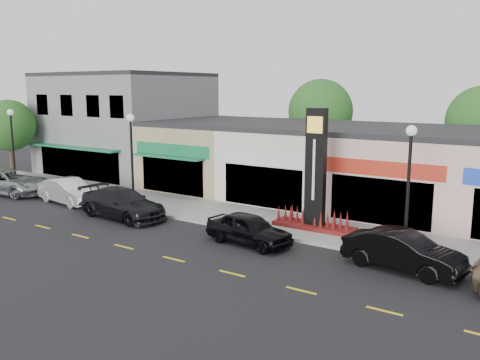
{
  "coord_description": "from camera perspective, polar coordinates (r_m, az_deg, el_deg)",
  "views": [
    {
      "loc": [
        13.74,
        -18.33,
        7.09
      ],
      "look_at": [
        -1.37,
        4.0,
        2.2
      ],
      "focal_mm": 38.0,
      "sensor_mm": 36.0,
      "label": 1
    }
  ],
  "objects": [
    {
      "name": "car_white_van",
      "position": [
        33.29,
        -18.67,
        -1.2
      ],
      "size": [
        2.13,
        4.87,
        1.56
      ],
      "primitive_type": "imported",
      "rotation": [
        0.0,
        0.0,
        1.47
      ],
      "color": "silver",
      "rests_on": "ground"
    },
    {
      "name": "shop_cream",
      "position": [
        33.8,
        6.94,
        2.23
      ],
      "size": [
        7.0,
        10.01,
        4.8
      ],
      "color": "beige",
      "rests_on": "ground"
    },
    {
      "name": "lamp_west_near",
      "position": [
        30.32,
        -12.07,
        3.21
      ],
      "size": [
        0.44,
        0.44,
        5.47
      ],
      "color": "black",
      "rests_on": "sidewalk"
    },
    {
      "name": "car_dark_sedan",
      "position": [
        28.78,
        -13.04,
        -2.59
      ],
      "size": [
        2.69,
        5.75,
        1.62
      ],
      "primitive_type": "imported",
      "rotation": [
        0.0,
        0.0,
        1.49
      ],
      "color": "black",
      "rests_on": "ground"
    },
    {
      "name": "pylon_sign",
      "position": [
        25.42,
        8.44,
        -0.75
      ],
      "size": [
        4.2,
        1.3,
        6.0
      ],
      "color": "#56130E",
      "rests_on": "sidewalk"
    },
    {
      "name": "lamp_east_near",
      "position": [
        21.91,
        18.42,
        0.26
      ],
      "size": [
        0.44,
        0.44,
        5.47
      ],
      "color": "black",
      "rests_on": "sidewalk"
    },
    {
      "name": "shop_pink_w",
      "position": [
        31.27,
        18.41,
        1.12
      ],
      "size": [
        7.0,
        10.01,
        4.8
      ],
      "color": "#CFA19D",
      "rests_on": "ground"
    },
    {
      "name": "curb",
      "position": [
        25.6,
        0.16,
        -5.62
      ],
      "size": [
        52.0,
        0.2,
        0.15
      ],
      "primitive_type": "cube",
      "color": "gray",
      "rests_on": "ground"
    },
    {
      "name": "tree_rear_west",
      "position": [
        41.82,
        9.03,
        7.59
      ],
      "size": [
        5.2,
        5.2,
        7.83
      ],
      "color": "#382619",
      "rests_on": "ground"
    },
    {
      "name": "ground",
      "position": [
        23.98,
        -2.66,
        -6.93
      ],
      "size": [
        120.0,
        120.0,
        0.0
      ],
      "primitive_type": "plane",
      "color": "black",
      "rests_on": "ground"
    },
    {
      "name": "lamp_west_far",
      "position": [
        39.81,
        -24.19,
        4.17
      ],
      "size": [
        0.44,
        0.44,
        5.47
      ],
      "color": "black",
      "rests_on": "sidewalk"
    },
    {
      "name": "sidewalk",
      "position": [
        27.43,
        2.79,
        -4.55
      ],
      "size": [
        52.0,
        4.3,
        0.15
      ],
      "primitive_type": "cube",
      "color": "gray",
      "rests_on": "ground"
    },
    {
      "name": "tree_west_sidewalk",
      "position": [
        43.77,
        -24.48,
        5.59
      ],
      "size": [
        4.0,
        4.0,
        6.22
      ],
      "color": "#382619",
      "rests_on": "ground"
    },
    {
      "name": "car_black_conv",
      "position": [
        21.1,
        17.85,
        -7.64
      ],
      "size": [
        2.3,
        4.9,
        1.55
      ],
      "primitive_type": "imported",
      "rotation": [
        0.0,
        0.0,
        1.43
      ],
      "color": "black",
      "rests_on": "ground"
    },
    {
      "name": "shop_beige",
      "position": [
        37.47,
        -2.64,
        3.08
      ],
      "size": [
        7.0,
        10.85,
        4.8
      ],
      "color": "tan",
      "rests_on": "ground"
    },
    {
      "name": "building_grey_2story",
      "position": [
        43.64,
        -12.76,
        6.16
      ],
      "size": [
        12.0,
        10.95,
        8.3
      ],
      "color": "slate",
      "rests_on": "ground"
    },
    {
      "name": "car_black_sedan",
      "position": [
        23.37,
        1.01,
        -5.52
      ],
      "size": [
        2.18,
        4.44,
        1.46
      ],
      "primitive_type": "imported",
      "rotation": [
        0.0,
        0.0,
        1.46
      ],
      "color": "black",
      "rests_on": "ground"
    },
    {
      "name": "car_silver_suv",
      "position": [
        37.69,
        -24.27,
        -0.21
      ],
      "size": [
        3.66,
        6.29,
        1.65
      ],
      "primitive_type": "imported",
      "rotation": [
        0.0,
        0.0,
        1.73
      ],
      "color": "gray",
      "rests_on": "ground"
    }
  ]
}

